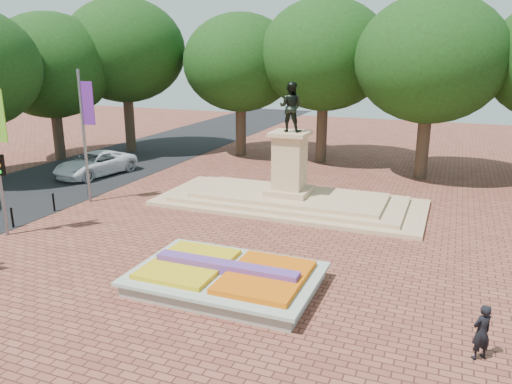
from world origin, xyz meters
TOP-DOWN VIEW (x-y plane):
  - ground at (0.00, 0.00)m, footprint 90.00×90.00m
  - asphalt_street at (-15.00, 5.00)m, footprint 9.00×90.00m
  - flower_bed at (1.03, -2.00)m, footprint 6.30×4.30m
  - monument at (0.00, 8.00)m, footprint 14.00×6.00m
  - tree_row_back at (2.33, 18.00)m, footprint 44.80×8.80m
  - van at (-13.80, 9.44)m, footprint 3.58×5.91m
  - pedestrian at (9.00, -3.28)m, footprint 0.68×0.65m

SIDE VIEW (x-z plane):
  - ground at x=0.00m, z-range 0.00..0.00m
  - asphalt_street at x=-15.00m, z-range 0.00..0.02m
  - flower_bed at x=1.03m, z-range -0.08..0.83m
  - van at x=-13.80m, z-range 0.00..1.53m
  - pedestrian at x=9.00m, z-range 0.00..1.56m
  - monument at x=0.00m, z-range -2.32..4.09m
  - tree_row_back at x=2.33m, z-range 1.46..11.89m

